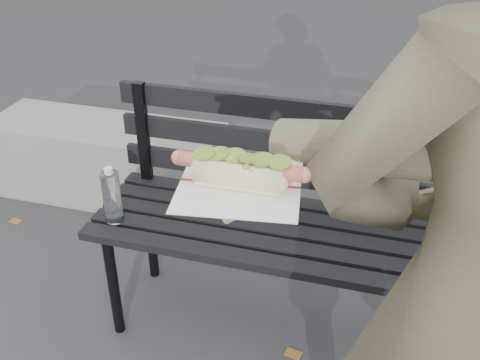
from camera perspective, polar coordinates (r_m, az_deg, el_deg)
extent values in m
cylinder|color=black|center=(2.15, -12.73, -10.40)|extent=(0.04, 0.04, 0.45)
cylinder|color=black|center=(2.38, -9.06, -5.28)|extent=(0.04, 0.04, 0.45)
cube|color=black|center=(1.80, 5.68, -8.96)|extent=(1.50, 0.07, 0.03)
cube|color=black|center=(1.87, 6.21, -7.24)|extent=(1.50, 0.07, 0.03)
cube|color=black|center=(1.94, 6.69, -5.65)|extent=(1.50, 0.07, 0.03)
cube|color=black|center=(2.02, 7.13, -4.18)|extent=(1.50, 0.07, 0.03)
cube|color=black|center=(2.09, 7.54, -2.80)|extent=(1.50, 0.07, 0.03)
cube|color=black|center=(2.17, -9.81, 4.55)|extent=(0.04, 0.03, 0.42)
cube|color=black|center=(2.06, 7.87, 0.07)|extent=(1.50, 0.02, 0.08)
cube|color=black|center=(2.00, 8.14, 3.27)|extent=(1.50, 0.02, 0.08)
cube|color=black|center=(1.94, 8.42, 6.67)|extent=(1.50, 0.02, 0.08)
cylinder|color=white|center=(1.98, -12.87, -1.72)|extent=(0.06, 0.06, 0.19)
cylinder|color=white|center=(1.93, -13.23, 0.91)|extent=(0.03, 0.03, 0.02)
cube|color=slate|center=(3.01, -13.23, 1.97)|extent=(1.20, 0.40, 0.40)
cylinder|color=#46452E|center=(0.90, 18.19, 2.73)|extent=(0.51, 0.23, 0.19)
cylinder|color=#D8A384|center=(0.88, 2.67, -1.15)|extent=(0.09, 0.08, 0.07)
ellipsoid|color=#D8A384|center=(0.89, 0.00, -1.38)|extent=(0.10, 0.12, 0.03)
cylinder|color=#D8A384|center=(0.88, -4.00, -1.76)|extent=(0.06, 0.02, 0.02)
cylinder|color=#D8A384|center=(0.89, -3.57, -1.09)|extent=(0.06, 0.02, 0.02)
cylinder|color=#D8A384|center=(0.91, -3.17, -0.44)|extent=(0.06, 0.02, 0.02)
cylinder|color=#D8A384|center=(0.92, -2.78, 0.18)|extent=(0.06, 0.02, 0.02)
cylinder|color=#D8A384|center=(0.84, -0.36, -3.30)|extent=(0.04, 0.05, 0.02)
cube|color=white|center=(0.88, 0.00, -0.45)|extent=(0.21, 0.21, 0.00)
cube|color=#B21E1E|center=(0.88, 0.00, -0.36)|extent=(0.19, 0.03, 0.00)
cylinder|color=#DD7155|center=(0.86, 0.00, 1.42)|extent=(0.20, 0.02, 0.02)
sphere|color=#DD7155|center=(0.89, -6.21, 2.28)|extent=(0.02, 0.02, 0.02)
sphere|color=#DD7155|center=(0.84, 6.55, 0.51)|extent=(0.03, 0.02, 0.02)
sphere|color=#9E6B2D|center=(0.85, 3.89, 1.67)|extent=(0.01, 0.01, 0.01)
sphere|color=#9E6B2D|center=(0.85, 2.36, 1.75)|extent=(0.01, 0.01, 0.01)
sphere|color=#9E6B2D|center=(0.85, 3.45, 1.64)|extent=(0.01, 0.01, 0.01)
sphere|color=#9E6B2D|center=(0.85, 1.76, 1.32)|extent=(0.01, 0.01, 0.01)
sphere|color=#9E6B2D|center=(0.84, 0.78, 1.27)|extent=(0.01, 0.01, 0.01)
sphere|color=#9E6B2D|center=(0.88, -1.54, 2.13)|extent=(0.01, 0.01, 0.01)
sphere|color=#9E6B2D|center=(0.87, 1.29, 2.06)|extent=(0.01, 0.01, 0.01)
sphere|color=#9E6B2D|center=(0.88, -0.45, 2.47)|extent=(0.01, 0.01, 0.01)
sphere|color=#9E6B2D|center=(0.87, -0.93, 2.32)|extent=(0.01, 0.01, 0.01)
sphere|color=#9E6B2D|center=(0.84, 1.61, 0.87)|extent=(0.01, 0.01, 0.01)
sphere|color=#9E6B2D|center=(0.87, 0.81, 2.41)|extent=(0.01, 0.01, 0.01)
sphere|color=#9E6B2D|center=(0.88, -1.80, 3.05)|extent=(0.01, 0.01, 0.01)
sphere|color=#9E6B2D|center=(0.86, -3.61, 1.74)|extent=(0.01, 0.01, 0.01)
sphere|color=#9E6B2D|center=(0.86, -0.93, 2.06)|extent=(0.01, 0.01, 0.01)
sphere|color=#9E6B2D|center=(0.86, -1.83, 2.11)|extent=(0.01, 0.01, 0.01)
sphere|color=#9E6B2D|center=(0.86, 4.19, 1.65)|extent=(0.01, 0.01, 0.01)
sphere|color=#9E6B2D|center=(0.85, 3.88, 1.80)|extent=(0.01, 0.01, 0.01)
sphere|color=#9E6B2D|center=(0.88, -3.15, 2.64)|extent=(0.01, 0.01, 0.01)
sphere|color=#9E6B2D|center=(0.85, -1.69, 1.23)|extent=(0.01, 0.01, 0.01)
sphere|color=#9E6B2D|center=(0.87, -0.36, 2.11)|extent=(0.01, 0.01, 0.01)
sphere|color=#9E6B2D|center=(0.83, 3.48, 0.53)|extent=(0.01, 0.01, 0.01)
sphere|color=#9E6B2D|center=(0.86, 1.78, 2.18)|extent=(0.01, 0.01, 0.01)
sphere|color=#9E6B2D|center=(0.88, -2.42, 2.82)|extent=(0.01, 0.01, 0.01)
sphere|color=#9E6B2D|center=(0.84, 1.15, 0.83)|extent=(0.01, 0.01, 0.01)
sphere|color=#9E6B2D|center=(0.85, 1.36, 1.21)|extent=(0.01, 0.01, 0.01)
sphere|color=#9E6B2D|center=(0.85, 4.09, 1.58)|extent=(0.01, 0.01, 0.01)
sphere|color=#9E6B2D|center=(0.84, 0.64, 1.29)|extent=(0.01, 0.01, 0.01)
sphere|color=#9E6B2D|center=(0.87, 0.76, 2.32)|extent=(0.01, 0.01, 0.01)
sphere|color=#9E6B2D|center=(0.86, -1.44, 2.29)|extent=(0.01, 0.01, 0.01)
sphere|color=#9E6B2D|center=(0.87, -2.48, 2.01)|extent=(0.01, 0.01, 0.01)
cylinder|color=olive|center=(0.87, -3.69, 2.71)|extent=(0.04, 0.04, 0.01)
cylinder|color=olive|center=(0.87, -2.26, 2.69)|extent=(0.04, 0.04, 0.01)
cylinder|color=olive|center=(0.86, -0.55, 2.50)|extent=(0.04, 0.04, 0.01)
cylinder|color=olive|center=(0.85, 0.86, 2.24)|extent=(0.04, 0.04, 0.01)
cylinder|color=olive|center=(0.85, 2.29, 2.11)|extent=(0.04, 0.04, 0.01)
cylinder|color=olive|center=(0.84, 4.07, 1.82)|extent=(0.04, 0.04, 0.01)
cube|color=brown|center=(3.02, -21.84, -3.92)|extent=(0.07, 0.05, 0.00)
cube|color=brown|center=(3.34, -10.58, 1.54)|extent=(0.05, 0.04, 0.00)
cube|color=brown|center=(2.92, 14.05, -3.68)|extent=(0.08, 0.06, 0.00)
cube|color=brown|center=(2.18, 5.42, -17.16)|extent=(0.07, 0.05, 0.00)
cube|color=brown|center=(3.58, -20.70, 2.01)|extent=(0.04, 0.06, 0.00)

